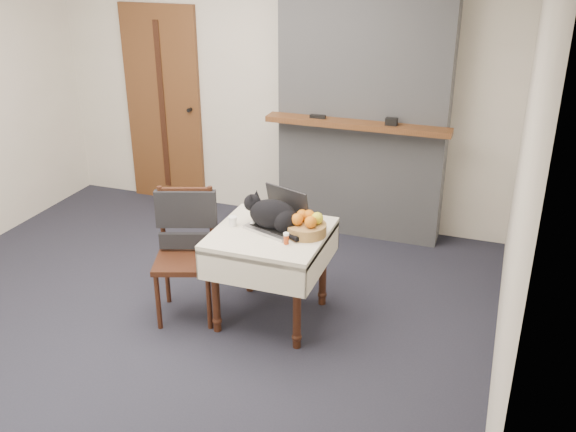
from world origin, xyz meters
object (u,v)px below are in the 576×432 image
object	(u,v)px
side_table	(271,246)
pill_bottle	(286,238)
laptop	(280,218)
fruit_basket	(307,226)
chair	(186,235)
door	(164,106)
cream_jar	(233,221)
cat	(274,215)

from	to	relation	value
side_table	pill_bottle	size ratio (longest dim) A/B	9.65
laptop	fruit_basket	bearing A→B (deg)	6.16
side_table	chair	distance (m)	0.63
door	laptop	distance (m)	2.58
chair	side_table	bearing A→B (deg)	-11.42
cream_jar	chair	size ratio (longest dim) A/B	0.07
cat	laptop	bearing A→B (deg)	78.33
fruit_basket	side_table	bearing A→B (deg)	-170.81
cat	fruit_basket	distance (m)	0.24
laptop	pill_bottle	size ratio (longest dim) A/B	5.59
cream_jar	side_table	bearing A→B (deg)	0.44
cream_jar	chair	xyz separation A→B (m)	(-0.34, -0.09, -0.13)
door	laptop	world-z (taller)	door
cat	pill_bottle	world-z (taller)	cat
pill_bottle	cream_jar	bearing A→B (deg)	161.90
pill_bottle	fruit_basket	bearing A→B (deg)	67.48
cat	chair	world-z (taller)	chair
door	pill_bottle	world-z (taller)	door
side_table	laptop	distance (m)	0.21
laptop	fruit_basket	distance (m)	0.22
door	side_table	xyz separation A→B (m)	(1.87, -1.83, -0.41)
side_table	fruit_basket	world-z (taller)	fruit_basket
cream_jar	pill_bottle	world-z (taller)	pill_bottle
side_table	pill_bottle	distance (m)	0.28
fruit_basket	chair	world-z (taller)	chair
door	cream_jar	xyz separation A→B (m)	(1.58, -1.83, -0.27)
door	pill_bottle	bearing A→B (deg)	-44.23
side_table	cream_jar	xyz separation A→B (m)	(-0.29, -0.00, 0.15)
side_table	laptop	size ratio (longest dim) A/B	1.72
door	chair	world-z (taller)	door
side_table	chair	world-z (taller)	chair
chair	cream_jar	bearing A→B (deg)	-5.19
fruit_basket	laptop	bearing A→B (deg)	166.09
laptop	chair	xyz separation A→B (m)	(-0.66, -0.18, -0.16)
cat	pill_bottle	size ratio (longest dim) A/B	6.03
pill_bottle	fruit_basket	distance (m)	0.21
cat	pill_bottle	xyz separation A→B (m)	(0.16, -0.19, -0.06)
door	cat	bearing A→B (deg)	-43.65
door	side_table	bearing A→B (deg)	-44.46
laptop	fruit_basket	world-z (taller)	laptop
door	side_table	world-z (taller)	door
side_table	pill_bottle	bearing A→B (deg)	-41.66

